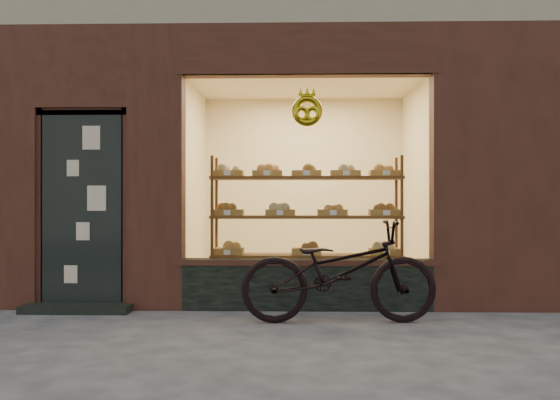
{
  "coord_description": "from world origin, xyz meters",
  "views": [
    {
      "loc": [
        0.33,
        -4.67,
        1.18
      ],
      "look_at": [
        0.16,
        2.0,
        1.19
      ],
      "focal_mm": 40.0,
      "sensor_mm": 36.0,
      "label": 1
    }
  ],
  "objects": [
    {
      "name": "display_shelf",
      "position": [
        0.45,
        2.55,
        0.89
      ],
      "size": [
        2.2,
        0.45,
        1.7
      ],
      "color": "#5B3614",
      "rests_on": "ground"
    },
    {
      "name": "ground",
      "position": [
        0.0,
        0.0,
        0.0
      ],
      "size": [
        90.0,
        90.0,
        0.0
      ],
      "primitive_type": "plane",
      "color": "#42424A"
    },
    {
      "name": "bicycle",
      "position": [
        0.75,
        1.41,
        0.5
      ],
      "size": [
        1.93,
        0.75,
        1.0
      ],
      "primitive_type": "imported",
      "rotation": [
        0.0,
        0.0,
        1.62
      ],
      "color": "black",
      "rests_on": "ground"
    }
  ]
}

